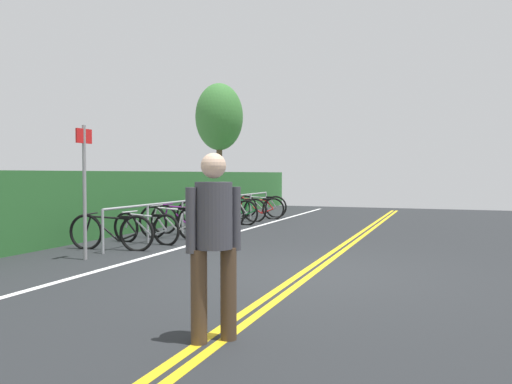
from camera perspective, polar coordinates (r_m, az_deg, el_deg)
name	(u,v)px	position (r m, az deg, el deg)	size (l,w,h in m)	color
ground_plane	(309,274)	(7.58, 5.91, -9.05)	(29.39, 13.31, 0.05)	#232628
centre_line_yellow_inner	(314,272)	(7.56, 6.50, -8.88)	(26.45, 0.10, 0.00)	gold
centre_line_yellow_outer	(304,272)	(7.60, 5.32, -8.82)	(26.45, 0.10, 0.00)	gold
bike_lane_stripe_white	(136,260)	(8.78, -13.20, -7.39)	(26.45, 0.12, 0.00)	white
bike_rack	(210,205)	(13.34, -5.18, -1.47)	(8.88, 0.05, 0.81)	#9EA0A5
bicycle_0	(111,232)	(10.00, -15.82, -4.33)	(0.46, 1.74, 0.72)	black
bicycle_1	(146,228)	(10.75, -12.17, -3.95)	(0.46, 1.70, 0.68)	black
bicycle_2	(172,222)	(11.41, -9.33, -3.36)	(0.46, 1.76, 0.77)	black
bicycle_3	(184,220)	(12.21, -8.04, -3.05)	(0.46, 1.77, 0.75)	black
bicycle_4	(200,216)	(13.00, -6.22, -2.69)	(0.66, 1.68, 0.77)	black
bicycle_5	(213,215)	(13.79, -4.78, -2.52)	(0.54, 1.68, 0.72)	black
bicycle_6	(230,212)	(14.48, -2.91, -2.22)	(0.46, 1.77, 0.75)	black
bicycle_7	(240,210)	(15.37, -1.80, -1.98)	(0.46, 1.68, 0.75)	black
bicycle_8	(257,208)	(16.15, 0.07, -1.83)	(0.59, 1.72, 0.72)	black
bicycle_9	(261,206)	(16.93, 0.58, -1.60)	(0.46, 1.77, 0.75)	black
pedestrian	(214,234)	(4.37, -4.73, -4.71)	(0.37, 0.38, 1.61)	#4C3826
sign_post_near	(84,179)	(8.94, -18.56, 1.39)	(0.36, 0.06, 2.24)	gray
hedge_backdrop	(175,197)	(15.52, -9.00, -0.50)	(17.83, 1.08, 1.49)	#2D6B30
tree_mid	(219,118)	(23.04, -4.12, 8.26)	(2.12, 2.12, 5.44)	brown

